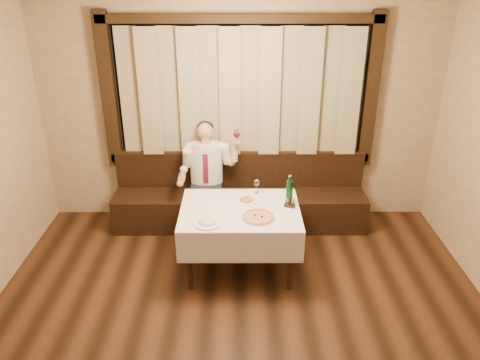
{
  "coord_description": "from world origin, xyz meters",
  "views": [
    {
      "loc": [
        -0.01,
        -2.67,
        3.13
      ],
      "look_at": [
        0.0,
        1.9,
        1.0
      ],
      "focal_mm": 35.0,
      "sensor_mm": 36.0,
      "label": 1
    }
  ],
  "objects_px": {
    "cruet_caddy": "(290,203)",
    "pasta_cream": "(208,220)",
    "pasta_red": "(247,199)",
    "dining_table": "(240,217)",
    "seated_man": "(206,169)",
    "green_bottle": "(289,192)",
    "banquette": "(240,201)",
    "pizza": "(258,217)"
  },
  "relations": [
    {
      "from": "cruet_caddy",
      "to": "pasta_cream",
      "type": "bearing_deg",
      "value": -134.64
    },
    {
      "from": "pasta_cream",
      "to": "pasta_red",
      "type": "bearing_deg",
      "value": 50.58
    },
    {
      "from": "dining_table",
      "to": "seated_man",
      "type": "distance_m",
      "value": 1.03
    },
    {
      "from": "green_bottle",
      "to": "seated_man",
      "type": "distance_m",
      "value": 1.25
    },
    {
      "from": "pasta_red",
      "to": "pasta_cream",
      "type": "bearing_deg",
      "value": -129.42
    },
    {
      "from": "banquette",
      "to": "pasta_red",
      "type": "xyz_separation_m",
      "value": [
        0.07,
        -0.86,
        0.48
      ]
    },
    {
      "from": "pasta_cream",
      "to": "seated_man",
      "type": "distance_m",
      "value": 1.25
    },
    {
      "from": "dining_table",
      "to": "cruet_caddy",
      "type": "bearing_deg",
      "value": 4.47
    },
    {
      "from": "banquette",
      "to": "dining_table",
      "type": "bearing_deg",
      "value": -90.0
    },
    {
      "from": "banquette",
      "to": "cruet_caddy",
      "type": "relative_size",
      "value": 26.23
    },
    {
      "from": "pasta_cream",
      "to": "cruet_caddy",
      "type": "distance_m",
      "value": 0.93
    },
    {
      "from": "green_bottle",
      "to": "cruet_caddy",
      "type": "height_order",
      "value": "green_bottle"
    },
    {
      "from": "pasta_red",
      "to": "cruet_caddy",
      "type": "xyz_separation_m",
      "value": [
        0.46,
        -0.13,
        0.01
      ]
    },
    {
      "from": "pizza",
      "to": "green_bottle",
      "type": "height_order",
      "value": "green_bottle"
    },
    {
      "from": "pasta_red",
      "to": "pasta_cream",
      "type": "height_order",
      "value": "pasta_cream"
    },
    {
      "from": "pizza",
      "to": "green_bottle",
      "type": "distance_m",
      "value": 0.49
    },
    {
      "from": "banquette",
      "to": "cruet_caddy",
      "type": "xyz_separation_m",
      "value": [
        0.53,
        -0.98,
        0.49
      ]
    },
    {
      "from": "pizza",
      "to": "cruet_caddy",
      "type": "bearing_deg",
      "value": 35.25
    },
    {
      "from": "pizza",
      "to": "pasta_cream",
      "type": "distance_m",
      "value": 0.52
    },
    {
      "from": "dining_table",
      "to": "pizza",
      "type": "distance_m",
      "value": 0.3
    },
    {
      "from": "pasta_red",
      "to": "green_bottle",
      "type": "distance_m",
      "value": 0.47
    },
    {
      "from": "dining_table",
      "to": "pasta_red",
      "type": "xyz_separation_m",
      "value": [
        0.07,
        0.17,
        0.14
      ]
    },
    {
      "from": "dining_table",
      "to": "pasta_red",
      "type": "relative_size",
      "value": 5.23
    },
    {
      "from": "banquette",
      "to": "pasta_red",
      "type": "relative_size",
      "value": 13.19
    },
    {
      "from": "banquette",
      "to": "pizza",
      "type": "height_order",
      "value": "banquette"
    },
    {
      "from": "pizza",
      "to": "pasta_cream",
      "type": "xyz_separation_m",
      "value": [
        -0.51,
        -0.11,
        0.02
      ]
    },
    {
      "from": "green_bottle",
      "to": "seated_man",
      "type": "height_order",
      "value": "seated_man"
    },
    {
      "from": "cruet_caddy",
      "to": "banquette",
      "type": "bearing_deg",
      "value": 141.15
    },
    {
      "from": "pasta_red",
      "to": "seated_man",
      "type": "xyz_separation_m",
      "value": [
        -0.49,
        0.77,
        0.02
      ]
    },
    {
      "from": "banquette",
      "to": "cruet_caddy",
      "type": "bearing_deg",
      "value": -61.64
    },
    {
      "from": "banquette",
      "to": "pasta_red",
      "type": "bearing_deg",
      "value": -85.24
    },
    {
      "from": "green_bottle",
      "to": "pasta_red",
      "type": "bearing_deg",
      "value": 174.09
    },
    {
      "from": "pizza",
      "to": "green_bottle",
      "type": "relative_size",
      "value": 1.03
    },
    {
      "from": "pasta_red",
      "to": "pizza",
      "type": "bearing_deg",
      "value": -73.13
    },
    {
      "from": "green_bottle",
      "to": "seated_man",
      "type": "bearing_deg",
      "value": 139.21
    },
    {
      "from": "pasta_cream",
      "to": "banquette",
      "type": "bearing_deg",
      "value": 76.36
    },
    {
      "from": "banquette",
      "to": "seated_man",
      "type": "bearing_deg",
      "value": -167.87
    },
    {
      "from": "banquette",
      "to": "pasta_red",
      "type": "height_order",
      "value": "banquette"
    },
    {
      "from": "dining_table",
      "to": "pizza",
      "type": "xyz_separation_m",
      "value": [
        0.18,
        -0.2,
        0.12
      ]
    },
    {
      "from": "dining_table",
      "to": "pasta_cream",
      "type": "bearing_deg",
      "value": -135.96
    },
    {
      "from": "pizza",
      "to": "seated_man",
      "type": "bearing_deg",
      "value": 117.71
    },
    {
      "from": "cruet_caddy",
      "to": "seated_man",
      "type": "bearing_deg",
      "value": 159.37
    }
  ]
}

